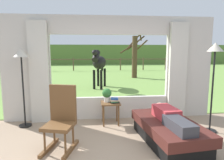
# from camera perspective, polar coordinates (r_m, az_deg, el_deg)

# --- Properties ---
(back_wall_with_window) EXTENTS (5.20, 0.12, 2.55)m
(back_wall_with_window) POSITION_cam_1_polar(r_m,az_deg,el_deg) (5.08, -0.51, 2.97)
(back_wall_with_window) COLOR beige
(back_wall_with_window) RESTS_ON ground_plane
(curtain_panel_left) EXTENTS (0.44, 0.10, 2.40)m
(curtain_panel_left) POSITION_cam_1_polar(r_m,az_deg,el_deg) (5.08, -19.73, 1.92)
(curtain_panel_left) COLOR beige
(curtain_panel_left) RESTS_ON ground_plane
(curtain_panel_right) EXTENTS (0.44, 0.10, 2.40)m
(curtain_panel_right) POSITION_cam_1_polar(r_m,az_deg,el_deg) (5.37, 17.91, 2.33)
(curtain_panel_right) COLOR beige
(curtain_panel_right) RESTS_ON ground_plane
(outdoor_pasture_lawn) EXTENTS (36.00, 21.68, 0.02)m
(outdoor_pasture_lawn) POSITION_cam_1_polar(r_m,az_deg,el_deg) (16.04, -4.02, 2.15)
(outdoor_pasture_lawn) COLOR #759E47
(outdoor_pasture_lawn) RESTS_ON ground_plane
(distant_hill_ridge) EXTENTS (36.00, 2.00, 2.40)m
(distant_hill_ridge) POSITION_cam_1_polar(r_m,az_deg,el_deg) (25.79, -4.70, 7.11)
(distant_hill_ridge) COLOR #597738
(distant_hill_ridge) RESTS_ON ground_plane
(recliner_sofa) EXTENTS (1.09, 1.79, 0.42)m
(recliner_sofa) POSITION_cam_1_polar(r_m,az_deg,el_deg) (4.07, 15.46, -13.66)
(recliner_sofa) COLOR black
(recliner_sofa) RESTS_ON ground_plane
(reclining_person) EXTENTS (0.41, 1.44, 0.22)m
(reclining_person) POSITION_cam_1_polar(r_m,az_deg,el_deg) (3.93, 15.90, -9.80)
(reclining_person) COLOR #B23338
(reclining_person) RESTS_ON recliner_sofa
(rocking_chair) EXTENTS (0.62, 0.78, 1.12)m
(rocking_chair) POSITION_cam_1_polar(r_m,az_deg,el_deg) (3.73, -14.05, -10.30)
(rocking_chair) COLOR brown
(rocking_chair) RESTS_ON ground_plane
(side_table) EXTENTS (0.44, 0.44, 0.52)m
(side_table) POSITION_cam_1_polar(r_m,az_deg,el_deg) (4.79, -0.42, -7.38)
(side_table) COLOR brown
(side_table) RESTS_ON ground_plane
(potted_plant) EXTENTS (0.22, 0.22, 0.32)m
(potted_plant) POSITION_cam_1_polar(r_m,az_deg,el_deg) (4.78, -1.45, -4.01)
(potted_plant) COLOR silver
(potted_plant) RESTS_ON side_table
(book_stack) EXTENTS (0.21, 0.16, 0.12)m
(book_stack) POSITION_cam_1_polar(r_m,az_deg,el_deg) (4.70, 0.76, -5.72)
(book_stack) COLOR black
(book_stack) RESTS_ON side_table
(floor_lamp_left) EXTENTS (0.32, 0.32, 1.76)m
(floor_lamp_left) POSITION_cam_1_polar(r_m,az_deg,el_deg) (4.90, -23.99, 4.06)
(floor_lamp_left) COLOR black
(floor_lamp_left) RESTS_ON ground_plane
(floor_lamp_right) EXTENTS (0.32, 0.32, 1.88)m
(floor_lamp_right) POSITION_cam_1_polar(r_m,az_deg,el_deg) (4.66, 26.77, 4.90)
(floor_lamp_right) COLOR black
(floor_lamp_right) RESTS_ON ground_plane
(horse) EXTENTS (0.84, 1.82, 1.73)m
(horse) POSITION_cam_1_polar(r_m,az_deg,el_deg) (9.21, -3.63, 4.76)
(horse) COLOR black
(horse) RESTS_ON outdoor_pasture_lawn
(pasture_tree) EXTENTS (1.63, 1.31, 3.06)m
(pasture_tree) POSITION_cam_1_polar(r_m,az_deg,el_deg) (12.82, 6.42, 7.09)
(pasture_tree) COLOR #4C3823
(pasture_tree) RESTS_ON outdoor_pasture_lawn
(pasture_fence_line) EXTENTS (16.10, 0.10, 1.10)m
(pasture_fence_line) POSITION_cam_1_polar(r_m,az_deg,el_deg) (17.39, -4.18, 5.06)
(pasture_fence_line) COLOR brown
(pasture_fence_line) RESTS_ON outdoor_pasture_lawn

